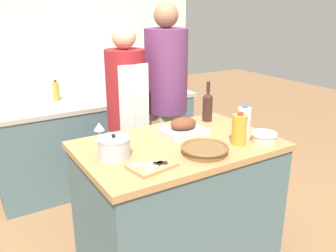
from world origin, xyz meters
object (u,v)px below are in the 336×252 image
mixing_bowl (264,137)px  stand_mixer (137,81)px  knife_chef (150,164)px  wicker_basket (205,149)px  condiment_bottle_short (133,92)px  wine_bottle_green (208,106)px  person_cook_aproned (127,114)px  milk_jug (244,121)px  roasting_pan (183,128)px  person_cook_guest (166,97)px  juice_jug (239,129)px  condiment_bottle_tall (56,91)px  knife_paring (155,166)px  wine_glass_left (99,128)px  cutting_board (152,166)px  stock_pot (114,148)px  condiment_bottle_extra (164,82)px

mixing_bowl → stand_mixer: size_ratio=0.50×
knife_chef → stand_mixer: (0.77, 1.67, 0.09)m
wicker_basket → condiment_bottle_short: (0.29, 1.57, 0.00)m
wine_bottle_green → person_cook_aproned: person_cook_aproned is taller
milk_jug → knife_chef: milk_jug is taller
roasting_pan → mixing_bowl: (0.37, -0.39, -0.01)m
mixing_bowl → condiment_bottle_short: size_ratio=1.19×
wicker_basket → person_cook_guest: size_ratio=0.16×
mixing_bowl → juice_jug: (-0.17, 0.06, 0.06)m
wine_bottle_green → condiment_bottle_tall: bearing=120.1°
knife_paring → stand_mixer: size_ratio=0.43×
wine_glass_left → person_cook_aproned: (0.43, 0.50, -0.11)m
cutting_board → condiment_bottle_short: 1.70m
stock_pot → wine_glass_left: 0.30m
juice_jug → knife_paring: size_ratio=1.44×
mixing_bowl → condiment_bottle_short: (-0.16, 1.61, -0.01)m
stock_pot → juice_jug: (0.76, -0.22, 0.04)m
cutting_board → milk_jug: (0.80, 0.15, 0.09)m
milk_jug → wine_bottle_green: size_ratio=0.66×
knife_chef → knife_paring: size_ratio=1.37×
wicker_basket → condiment_bottle_extra: (0.79, 1.80, 0.00)m
mixing_bowl → person_cook_guest: size_ratio=0.09×
milk_jug → wine_glass_left: (-0.90, 0.39, -0.00)m
stock_pot → wine_bottle_green: bearing=17.2°
milk_jug → condiment_bottle_extra: (0.35, 1.66, -0.07)m
knife_paring → condiment_bottle_short: (0.65, 1.60, 0.01)m
condiment_bottle_short → cutting_board: bearing=-112.6°
wine_glass_left → knife_paring: bearing=-80.4°
milk_jug → roasting_pan: bearing=151.4°
stand_mixer → condiment_bottle_short: 0.17m
wicker_basket → wine_glass_left: (-0.46, 0.53, 0.06)m
stand_mixer → condiment_bottle_extra: (0.39, 0.13, -0.08)m
stock_pot → knife_paring: 0.30m
roasting_pan → juice_jug: size_ratio=1.38×
mixing_bowl → cutting_board: bearing=177.1°
person_cook_aproned → milk_jug: bearing=-62.0°
roasting_pan → cutting_board: size_ratio=1.08×
wine_bottle_green → knife_chef: size_ratio=1.51×
cutting_board → mixing_bowl: bearing=-2.9°
condiment_bottle_tall → person_cook_guest: (0.76, -0.79, 0.01)m
condiment_bottle_extra → milk_jug: bearing=-101.8°
mixing_bowl → person_cook_aproned: bearing=113.7°
condiment_bottle_short → person_cook_aproned: 0.62m
roasting_pan → knife_chef: 0.56m
person_cook_aproned → knife_paring: bearing=-107.1°
person_cook_guest → wine_glass_left: bearing=-154.2°
knife_chef → condiment_bottle_extra: bearing=57.1°
stand_mixer → person_cook_guest: 0.60m
wicker_basket → wine_bottle_green: (0.41, 0.51, 0.09)m
roasting_pan → juice_jug: juice_jug is taller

